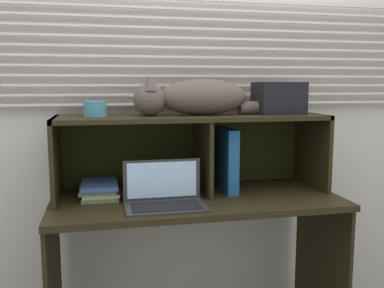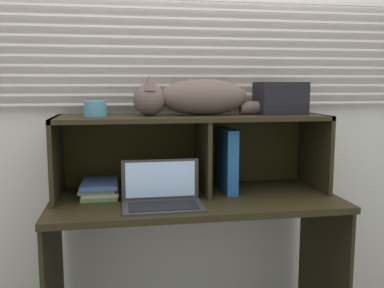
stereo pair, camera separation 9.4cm
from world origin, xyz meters
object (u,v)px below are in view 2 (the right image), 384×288
Objects in this scene: laptop at (162,196)px; binder_upright at (227,160)px; small_basket at (95,109)px; cat at (195,97)px; book_stack at (100,188)px; storage_box at (280,98)px.

laptop is 0.43m from binder_upright.
binder_upright is at bearing 31.83° from laptop.
small_basket is at bearing 180.00° from binder_upright.
small_basket is at bearing 143.25° from laptop.
binder_upright is 0.70m from small_basket.
cat reaches higher than laptop.
small_basket is at bearing -153.43° from book_stack.
small_basket is (-0.29, 0.22, 0.39)m from laptop.
binder_upright is 0.42m from storage_box.
storage_box is (0.91, -0.00, 0.43)m from book_stack.
small_basket is 0.45× the size of storage_box.
book_stack is (-0.47, 0.00, -0.44)m from cat.
laptop is 3.38× the size of small_basket.
binder_upright is (0.35, 0.22, 0.12)m from laptop.
laptop is (-0.19, -0.22, -0.43)m from cat.
cat is 0.48m from small_basket.
binder_upright is 1.23× the size of book_stack.
binder_upright is (0.17, 0.00, -0.32)m from cat.
book_stack is 1.01m from storage_box.
laptop is at bearing -160.81° from storage_box.
laptop is at bearing -130.59° from cat.
cat is at bearing -0.53° from book_stack.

